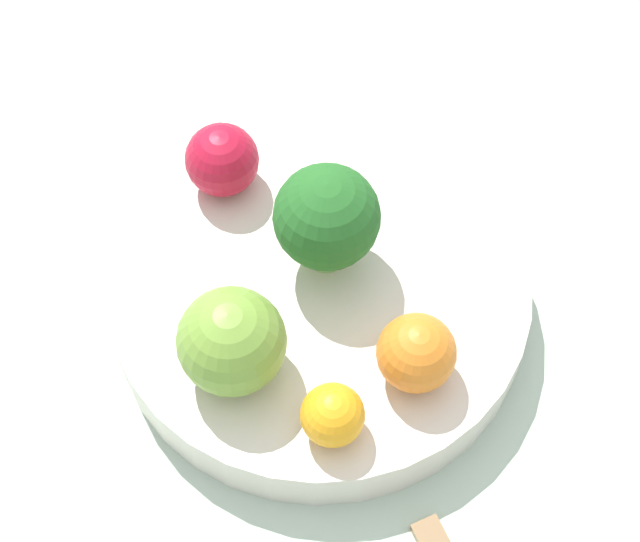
# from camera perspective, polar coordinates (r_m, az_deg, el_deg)

# --- Properties ---
(ground_plane) EXTENTS (6.00, 6.00, 0.00)m
(ground_plane) POSITION_cam_1_polar(r_m,az_deg,el_deg) (0.68, -0.00, -2.88)
(ground_plane) COLOR gray
(table_surface) EXTENTS (1.20, 1.20, 0.02)m
(table_surface) POSITION_cam_1_polar(r_m,az_deg,el_deg) (0.67, -0.00, -2.48)
(table_surface) COLOR #B2C6B2
(table_surface) RESTS_ON ground_plane
(bowl) EXTENTS (0.25, 0.25, 0.04)m
(bowl) POSITION_cam_1_polar(r_m,az_deg,el_deg) (0.65, -0.00, -1.29)
(bowl) COLOR silver
(bowl) RESTS_ON table_surface
(broccoli) EXTENTS (0.06, 0.06, 0.07)m
(broccoli) POSITION_cam_1_polar(r_m,az_deg,el_deg) (0.61, 0.36, 2.83)
(broccoli) COLOR #8CB76B
(broccoli) RESTS_ON bowl
(apple_red) EXTENTS (0.06, 0.06, 0.06)m
(apple_red) POSITION_cam_1_polar(r_m,az_deg,el_deg) (0.58, -4.74, -3.77)
(apple_red) COLOR olive
(apple_red) RESTS_ON bowl
(apple_green) EXTENTS (0.05, 0.05, 0.05)m
(apple_green) POSITION_cam_1_polar(r_m,az_deg,el_deg) (0.66, -5.25, 5.92)
(apple_green) COLOR #B7142D
(apple_green) RESTS_ON bowl
(orange_front) EXTENTS (0.04, 0.04, 0.04)m
(orange_front) POSITION_cam_1_polar(r_m,az_deg,el_deg) (0.59, 5.16, -4.38)
(orange_front) COLOR orange
(orange_front) RESTS_ON bowl
(orange_back) EXTENTS (0.04, 0.04, 0.04)m
(orange_back) POSITION_cam_1_polar(r_m,az_deg,el_deg) (0.58, 0.67, -7.69)
(orange_back) COLOR orange
(orange_back) RESTS_ON bowl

